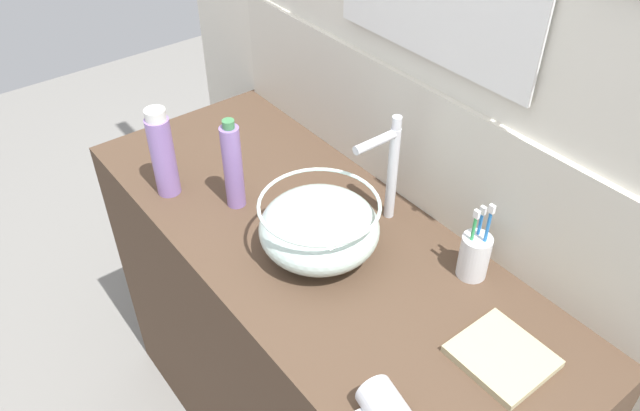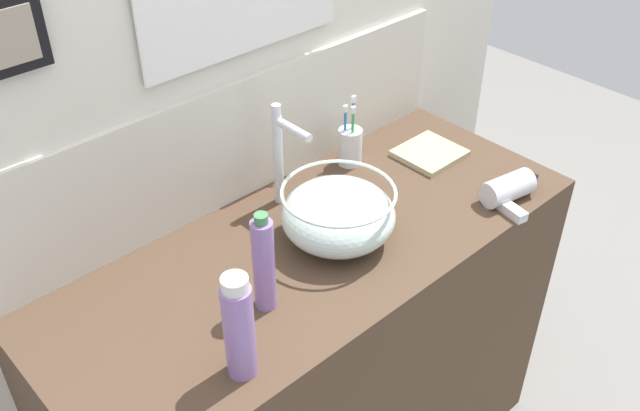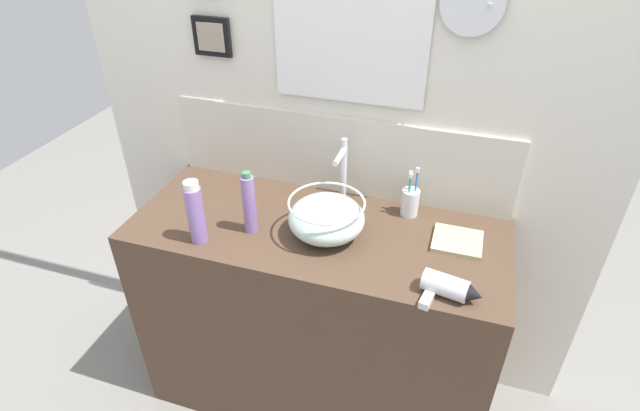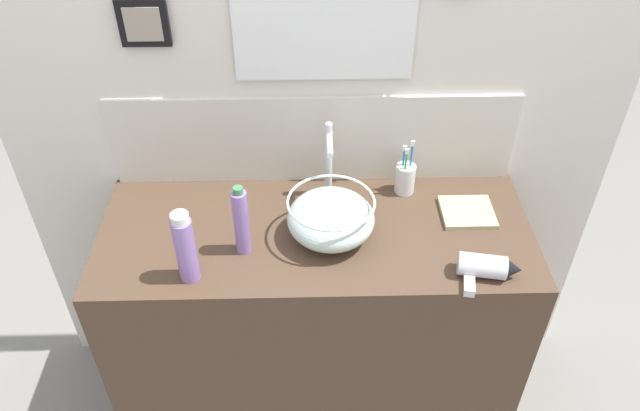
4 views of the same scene
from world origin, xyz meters
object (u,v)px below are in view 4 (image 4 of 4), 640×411
spray_bottle (241,222)px  faucet (329,157)px  hand_towel (467,212)px  glass_bowl_sink (331,218)px  toothbrush_cup (405,178)px  soap_dispenser (185,248)px  hair_drier (487,268)px

spray_bottle → faucet: bearing=43.9°
hand_towel → glass_bowl_sink: bearing=-168.2°
toothbrush_cup → soap_dispenser: size_ratio=0.83×
glass_bowl_sink → hand_towel: size_ratio=1.59×
soap_dispenser → spray_bottle: size_ratio=0.99×
soap_dispenser → hand_towel: 0.89m
hair_drier → hand_towel: size_ratio=1.12×
spray_bottle → soap_dispenser: bearing=-143.5°
soap_dispenser → glass_bowl_sink: bearing=21.8°
hair_drier → soap_dispenser: size_ratio=0.79×
faucet → spray_bottle: bearing=-136.1°
spray_bottle → hand_towel: spray_bottle is taller
hair_drier → soap_dispenser: 0.84m
faucet → toothbrush_cup: 0.27m
toothbrush_cup → spray_bottle: bearing=-152.2°
glass_bowl_sink → faucet: size_ratio=0.97×
hand_towel → soap_dispenser: bearing=-163.3°
spray_bottle → glass_bowl_sink: bearing=11.8°
soap_dispenser → hand_towel: bearing=16.7°
glass_bowl_sink → hair_drier: glass_bowl_sink is taller
soap_dispenser → hand_towel: soap_dispenser is taller
toothbrush_cup → soap_dispenser: soap_dispenser is taller
faucet → soap_dispenser: faucet is taller
hair_drier → spray_bottle: 0.71m
glass_bowl_sink → hand_towel: (0.44, 0.09, -0.06)m
hand_towel → toothbrush_cup: bearing=146.3°
faucet → hair_drier: (0.43, -0.37, -0.12)m
hair_drier → toothbrush_cup: size_ratio=0.95×
glass_bowl_sink → soap_dispenser: 0.44m
glass_bowl_sink → faucet: (0.00, 0.20, 0.08)m
toothbrush_cup → hand_towel: toothbrush_cup is taller
hair_drier → toothbrush_cup: 0.44m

